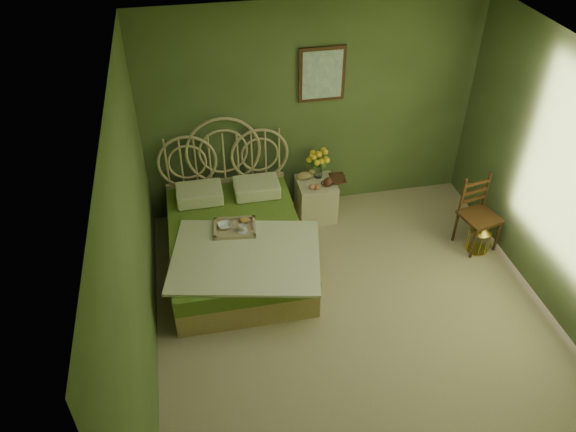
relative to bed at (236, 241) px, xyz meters
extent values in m
plane|color=tan|center=(1.08, -1.25, -0.30)|extent=(4.50, 4.50, 0.00)
plane|color=silver|center=(1.08, -1.25, 2.30)|extent=(4.50, 4.50, 0.00)
plane|color=#546B38|center=(1.08, 1.00, 1.00)|extent=(4.00, 0.00, 4.00)
plane|color=#546B38|center=(-0.92, -1.25, 1.00)|extent=(0.00, 4.50, 4.50)
cube|color=#351F0E|center=(1.18, 0.98, 1.45)|extent=(0.54, 0.03, 0.64)
cube|color=silver|center=(1.18, 0.96, 1.45)|extent=(0.46, 0.01, 0.56)
cube|color=tan|center=(0.00, -0.06, -0.15)|extent=(1.44, 1.92, 0.29)
cube|color=olive|center=(0.00, -0.06, 0.09)|extent=(1.44, 1.92, 0.19)
cube|color=#ECEBC8|center=(0.05, -0.49, 0.20)|extent=(1.72, 1.44, 0.03)
cube|color=#ECEBC8|center=(-0.34, 0.61, 0.27)|extent=(0.53, 0.38, 0.15)
cube|color=#ECEBC8|center=(0.33, 0.61, 0.27)|extent=(0.53, 0.38, 0.15)
cube|color=tan|center=(-0.01, -0.05, 0.20)|extent=(0.49, 0.40, 0.04)
ellipsoid|color=#B77A38|center=(0.11, 0.04, 0.25)|extent=(0.12, 0.07, 0.05)
cube|color=beige|center=(1.08, 0.67, -0.04)|extent=(0.46, 0.46, 0.50)
cylinder|color=silver|center=(1.13, 0.78, 0.30)|extent=(0.10, 0.10, 0.18)
ellipsoid|color=tan|center=(0.95, 0.76, 0.26)|extent=(0.21, 0.11, 0.10)
sphere|color=#D77A53|center=(0.99, 0.53, 0.24)|extent=(0.07, 0.07, 0.07)
sphere|color=#D77A53|center=(1.05, 0.51, 0.24)|extent=(0.07, 0.07, 0.07)
cube|color=#351F0E|center=(2.78, -0.27, 0.12)|extent=(0.46, 0.46, 0.04)
cylinder|color=#351F0E|center=(2.61, -0.44, -0.09)|extent=(0.03, 0.03, 0.42)
cylinder|color=#351F0E|center=(2.94, -0.44, -0.09)|extent=(0.03, 0.03, 0.42)
cylinder|color=#351F0E|center=(2.61, -0.10, -0.09)|extent=(0.03, 0.03, 0.42)
cylinder|color=#351F0E|center=(2.94, -0.10, -0.09)|extent=(0.03, 0.03, 0.42)
cube|color=#351F0E|center=(2.78, -0.10, 0.35)|extent=(0.33, 0.11, 0.46)
cylinder|color=gold|center=(2.78, -0.36, -0.29)|extent=(0.25, 0.25, 0.01)
cylinder|color=gold|center=(2.78, -0.36, -0.16)|extent=(0.25, 0.25, 0.28)
cone|color=gold|center=(2.78, -0.36, 0.03)|extent=(0.25, 0.25, 0.10)
imported|color=#381E0F|center=(1.26, 0.69, 0.22)|extent=(0.19, 0.25, 0.02)
imported|color=#472819|center=(1.26, 0.69, 0.24)|extent=(0.26, 0.27, 0.02)
imported|color=white|center=(-0.11, 0.00, 0.24)|extent=(0.18, 0.18, 0.04)
imported|color=white|center=(0.07, -0.11, 0.26)|extent=(0.10, 0.10, 0.08)
camera|label=1|loc=(-0.38, -4.82, 4.04)|focal=35.00mm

